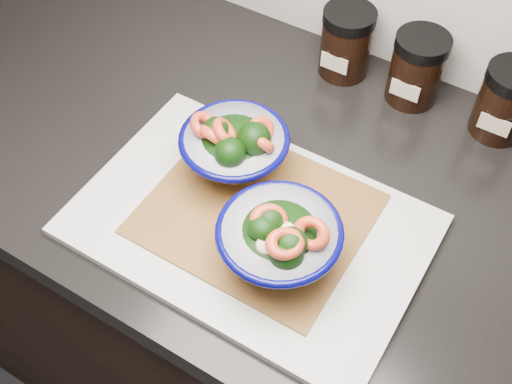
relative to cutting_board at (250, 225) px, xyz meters
The scene contains 9 objects.
cabinet 0.51m from the cutting_board, 32.11° to the left, with size 3.43×0.58×0.86m, color black.
countertop 0.20m from the cutting_board, 32.11° to the left, with size 3.50×0.60×0.04m, color black.
cutting_board is the anchor object (origin of this frame).
bamboo_mat 0.02m from the cutting_board, 88.15° to the left, with size 0.28×0.24×0.00m, color #A76A32.
bowl_left 0.10m from the cutting_board, 134.78° to the left, with size 0.15×0.15×0.11m.
bowl_right 0.09m from the cutting_board, 29.52° to the right, with size 0.15×0.15×0.11m.
spice_jar_a 0.35m from the cutting_board, 95.92° to the left, with size 0.08×0.08×0.11m.
spice_jar_b 0.36m from the cutting_board, 76.64° to the left, with size 0.08×0.08×0.11m.
spice_jar_c 0.41m from the cutting_board, 57.64° to the left, with size 0.08×0.08×0.11m.
Camera 1 is at (0.10, 0.93, 1.60)m, focal length 45.00 mm.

